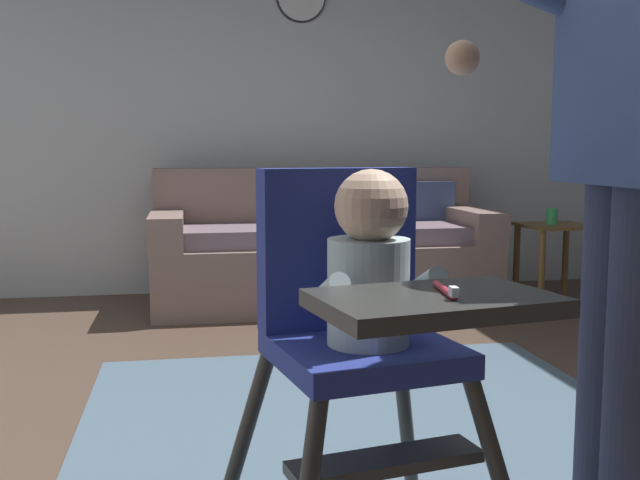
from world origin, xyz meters
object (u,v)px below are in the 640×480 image
Objects in this scene: sippy_cup at (552,216)px; adult_standing at (632,163)px; couch at (323,252)px; high_chair at (364,305)px; side_table at (555,246)px.

adult_standing is at bearing -114.90° from sippy_cup.
couch is 3.18m from high_chair.
high_chair is 3.31m from sippy_cup.
adult_standing is at bearing -115.33° from side_table.
couch is 3.22m from adult_standing.
adult_standing reaches higher than sippy_cup.
adult_standing is (0.57, -0.04, 0.29)m from high_chair.
high_chair is 9.42× the size of sippy_cup.
adult_standing reaches higher than side_table.
high_chair is 1.81× the size of side_table.
adult_standing reaches higher than high_chair.
side_table is (1.89, 2.74, -0.27)m from high_chair.
adult_standing is 3.21× the size of side_table.
couch is at bearing 164.40° from sippy_cup.
adult_standing is 16.69× the size of sippy_cup.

